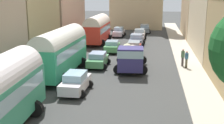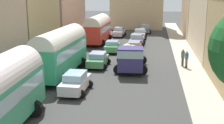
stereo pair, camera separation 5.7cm
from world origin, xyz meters
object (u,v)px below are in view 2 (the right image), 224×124
(car_0, at_px, (134,49))
(pedestrian_1, at_px, (187,59))
(car_5, at_px, (98,60))
(cargo_truck_0, at_px, (131,58))
(car_7, at_px, (119,32))
(parked_bus_1, at_px, (61,49))
(car_4, at_px, (75,82))
(car_2, at_px, (140,34))
(parked_bus_2, at_px, (98,28))
(car_3, at_px, (145,29))
(car_6, at_px, (112,46))
(pedestrian_0, at_px, (183,57))
(car_1, at_px, (137,40))

(car_0, bearing_deg, pedestrian_1, -45.15)
(car_5, bearing_deg, cargo_truck_0, -19.56)
(car_5, relative_size, car_7, 1.02)
(car_0, bearing_deg, parked_bus_1, -123.18)
(car_4, relative_size, car_5, 1.01)
(car_0, xyz_separation_m, car_2, (0.01, 12.75, -0.05))
(parked_bus_2, xyz_separation_m, car_5, (2.62, -13.28, -1.48))
(parked_bus_2, bearing_deg, car_0, -51.89)
(car_3, relative_size, car_6, 1.08)
(car_4, height_order, car_7, car_7)
(pedestrian_1, bearing_deg, parked_bus_2, 131.16)
(parked_bus_1, distance_m, car_0, 11.01)
(cargo_truck_0, height_order, pedestrian_0, cargo_truck_0)
(parked_bus_2, xyz_separation_m, pedestrian_1, (11.35, -12.99, -1.18))
(car_7, height_order, pedestrian_1, pedestrian_1)
(car_3, bearing_deg, car_0, -91.71)
(car_2, relative_size, car_6, 1.15)
(cargo_truck_0, bearing_deg, parked_bus_1, -161.34)
(parked_bus_1, relative_size, car_4, 2.47)
(parked_bus_2, distance_m, car_5, 13.62)
(parked_bus_1, bearing_deg, car_5, 50.21)
(cargo_truck_0, height_order, car_1, cargo_truck_0)
(parked_bus_2, bearing_deg, pedestrian_0, -48.15)
(car_1, relative_size, car_6, 1.06)
(parked_bus_2, height_order, pedestrian_0, parked_bus_2)
(pedestrian_0, bearing_deg, car_0, 136.80)
(car_4, distance_m, pedestrian_0, 12.26)
(car_2, bearing_deg, car_6, -104.22)
(pedestrian_0, bearing_deg, car_7, 114.61)
(pedestrian_0, height_order, pedestrian_1, pedestrian_0)
(cargo_truck_0, relative_size, pedestrian_0, 3.58)
(parked_bus_1, bearing_deg, pedestrian_0, 20.79)
(car_0, xyz_separation_m, pedestrian_0, (5.21, -4.89, 0.24))
(car_5, height_order, pedestrian_1, pedestrian_1)
(car_7, bearing_deg, car_1, -66.21)
(car_2, relative_size, car_3, 1.07)
(pedestrian_0, bearing_deg, car_5, -173.63)
(car_0, height_order, car_3, car_0)
(pedestrian_1, bearing_deg, car_0, 134.85)
(car_3, bearing_deg, car_7, -128.82)
(car_3, bearing_deg, parked_bus_2, -118.60)
(car_0, height_order, car_5, car_0)
(cargo_truck_0, height_order, car_5, cargo_truck_0)
(parked_bus_1, relative_size, car_5, 2.49)
(car_2, distance_m, car_3, 6.49)
(parked_bus_1, bearing_deg, car_1, 69.22)
(parked_bus_2, height_order, cargo_truck_0, parked_bus_2)
(pedestrian_0, bearing_deg, car_4, -134.84)
(parked_bus_1, height_order, parked_bus_2, parked_bus_1)
(car_6, bearing_deg, car_7, 93.13)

